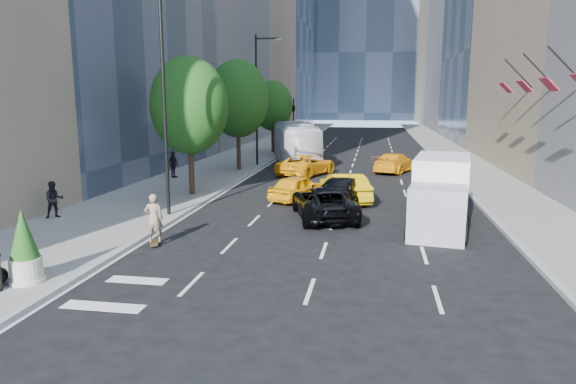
% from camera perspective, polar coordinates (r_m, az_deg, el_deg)
% --- Properties ---
extents(ground, '(160.00, 160.00, 0.00)m').
position_cam_1_polar(ground, '(18.66, 0.91, -6.35)').
color(ground, black).
rests_on(ground, ground).
extents(sidewalk_left, '(6.00, 120.00, 0.15)m').
position_cam_1_polar(sidewalk_left, '(49.36, -4.20, 4.20)').
color(sidewalk_left, slate).
rests_on(sidewalk_left, ground).
extents(sidewalk_right, '(4.00, 120.00, 0.15)m').
position_cam_1_polar(sidewalk_right, '(48.52, 18.22, 3.60)').
color(sidewalk_right, slate).
rests_on(sidewalk_right, ground).
extents(tower_right_far, '(20.00, 24.00, 50.00)m').
position_cam_1_polar(tower_right_far, '(118.90, 19.93, 19.30)').
color(tower_right_far, '#84775B').
rests_on(tower_right_far, ground).
extents(lamp_near, '(2.13, 0.22, 10.00)m').
position_cam_1_polar(lamp_near, '(23.46, -13.25, 11.19)').
color(lamp_near, black).
rests_on(lamp_near, sidewalk_left).
extents(lamp_far, '(2.13, 0.22, 10.00)m').
position_cam_1_polar(lamp_far, '(40.68, -3.29, 10.99)').
color(lamp_far, black).
rests_on(lamp_far, sidewalk_left).
extents(tree_near, '(4.20, 4.20, 7.46)m').
position_cam_1_polar(tree_near, '(28.44, -10.91, 9.39)').
color(tree_near, black).
rests_on(tree_near, sidewalk_left).
extents(tree_mid, '(4.50, 4.50, 7.99)m').
position_cam_1_polar(tree_mid, '(37.97, -5.61, 10.26)').
color(tree_mid, black).
rests_on(tree_mid, sidewalk_left).
extents(tree_far, '(3.90, 3.90, 6.92)m').
position_cam_1_polar(tree_far, '(50.64, -1.71, 9.54)').
color(tree_far, black).
rests_on(tree_far, sidewalk_left).
extents(traffic_signal, '(2.48, 0.53, 5.20)m').
position_cam_1_polar(traffic_signal, '(58.39, 0.62, 9.27)').
color(traffic_signal, black).
rests_on(traffic_signal, sidewalk_left).
extents(facade_flags, '(1.85, 13.30, 2.05)m').
position_cam_1_polar(facade_flags, '(28.80, 26.12, 10.97)').
color(facade_flags, black).
rests_on(facade_flags, ground).
extents(skateboarder, '(0.77, 0.63, 1.82)m').
position_cam_1_polar(skateboarder, '(19.51, -14.67, -3.18)').
color(skateboarder, '#8C7257').
rests_on(skateboarder, ground).
extents(black_sedan_lincoln, '(3.76, 5.69, 1.45)m').
position_cam_1_polar(black_sedan_lincoln, '(23.22, 3.99, -1.18)').
color(black_sedan_lincoln, black).
rests_on(black_sedan_lincoln, ground).
extents(black_sedan_mercedes, '(2.97, 5.38, 1.48)m').
position_cam_1_polar(black_sedan_mercedes, '(26.12, 6.17, 0.11)').
color(black_sedan_mercedes, black).
rests_on(black_sedan_mercedes, ground).
extents(taxi_a, '(2.93, 4.29, 1.36)m').
position_cam_1_polar(taxi_a, '(27.32, 1.02, 0.49)').
color(taxi_a, '#FFB40D').
rests_on(taxi_a, ground).
extents(taxi_b, '(3.11, 4.87, 1.52)m').
position_cam_1_polar(taxi_b, '(27.10, 6.30, 0.52)').
color(taxi_b, '#DDAF0B').
rests_on(taxi_b, ground).
extents(taxi_c, '(4.25, 5.79, 1.46)m').
position_cam_1_polar(taxi_c, '(36.27, 2.07, 3.03)').
color(taxi_c, '#F9A20D').
rests_on(taxi_c, ground).
extents(taxi_d, '(3.60, 5.27, 1.42)m').
position_cam_1_polar(taxi_d, '(38.48, 11.77, 3.21)').
color(taxi_d, '#FFA40D').
rests_on(taxi_d, ground).
extents(city_bus, '(5.84, 12.49, 3.39)m').
position_cam_1_polar(city_bus, '(43.51, 0.83, 5.54)').
color(city_bus, silver).
rests_on(city_bus, ground).
extents(box_truck, '(3.17, 6.38, 2.92)m').
position_cam_1_polar(box_truck, '(22.46, 16.59, -0.02)').
color(box_truck, silver).
rests_on(box_truck, ground).
extents(pedestrian_a, '(1.00, 0.99, 1.63)m').
position_cam_1_polar(pedestrian_a, '(24.87, -24.56, -0.77)').
color(pedestrian_a, black).
rests_on(pedestrian_a, sidewalk_left).
extents(pedestrian_b, '(1.11, 0.93, 1.78)m').
position_cam_1_polar(pedestrian_b, '(34.93, -12.60, 3.01)').
color(pedestrian_b, black).
rests_on(pedestrian_b, sidewalk_left).
extents(planter_shrub, '(0.90, 0.90, 2.16)m').
position_cam_1_polar(planter_shrub, '(16.54, -27.26, -5.48)').
color(planter_shrub, beige).
rests_on(planter_shrub, sidewalk_left).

